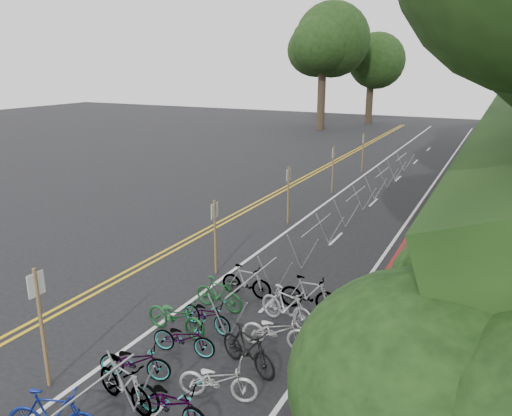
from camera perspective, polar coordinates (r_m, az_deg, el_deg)
The scene contains 8 objects.
ground at distance 13.54m, azimuth -18.25°, elevation -14.21°, with size 120.00×120.00×0.00m, color black.
road_markings at distance 20.89m, azimuth 2.75°, elevation -2.42°, with size 7.47×80.00×0.01m.
red_curb at distance 21.28m, azimuth 17.47°, elevation -2.70°, with size 0.25×28.00×0.10m, color maroon.
bike_racks_rest at distance 22.52m, azimuth 11.32°, elevation 0.91°, with size 1.14×23.00×1.17m.
signpost_near at distance 11.48m, azimuth -23.37°, elevation -11.74°, with size 0.08×0.40×2.71m.
signposts_rest at distance 24.01m, azimuth 6.53°, elevation 3.49°, with size 0.08×18.40×2.50m.
bike_front at distance 13.15m, azimuth -9.13°, elevation -12.11°, with size 1.82×0.63×0.95m, color #144C1E.
bike_valet at distance 11.85m, azimuth -5.45°, elevation -15.39°, with size 3.28×8.77×1.08m.
Camera 1 is at (8.64, -8.01, 6.67)m, focal length 35.00 mm.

